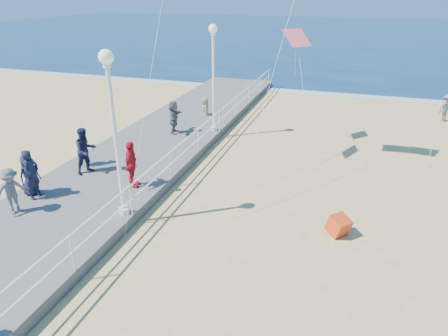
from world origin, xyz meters
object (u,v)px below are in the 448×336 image
(spectator_5, at_px, (174,117))
(beach_walker_a, at_px, (447,108))
(spectator_2, at_px, (11,191))
(lamp_post_far, at_px, (213,68))
(spectator_0, at_px, (32,174))
(box_kite, at_px, (338,227))
(lamp_post_mid, at_px, (113,120))
(spectator_4, at_px, (29,175))
(spectator_6, at_px, (83,147))
(spectator_7, at_px, (86,151))
(beach_walker_c, at_px, (205,110))
(spectator_3, at_px, (131,165))

(spectator_5, relative_size, beach_walker_a, 1.01)
(spectator_2, distance_m, beach_walker_a, 23.04)
(lamp_post_far, xyz_separation_m, spectator_0, (-3.59, -9.01, -2.35))
(spectator_2, xyz_separation_m, box_kite, (10.33, 2.60, -0.90))
(lamp_post_mid, relative_size, spectator_0, 2.92)
(box_kite, bearing_deg, lamp_post_far, 84.26)
(spectator_0, height_order, spectator_5, spectator_0)
(spectator_4, xyz_separation_m, spectator_6, (0.25, 2.81, 0.07))
(spectator_5, xyz_separation_m, box_kite, (8.67, -6.44, -0.95))
(spectator_7, xyz_separation_m, beach_walker_a, (15.24, 13.44, -0.50))
(lamp_post_mid, bearing_deg, spectator_2, -162.62)
(spectator_5, xyz_separation_m, beach_walker_c, (0.39, 3.52, -0.53))
(lamp_post_mid, relative_size, spectator_6, 3.15)
(lamp_post_mid, relative_size, spectator_2, 3.31)
(lamp_post_far, height_order, spectator_0, lamp_post_far)
(spectator_3, height_order, beach_walker_a, spectator_3)
(lamp_post_far, relative_size, spectator_5, 3.15)
(spectator_6, bearing_deg, spectator_0, -179.57)
(spectator_2, relative_size, box_kite, 2.68)
(spectator_4, bearing_deg, spectator_6, 6.53)
(spectator_2, bearing_deg, spectator_7, 18.50)
(lamp_post_far, bearing_deg, spectator_0, -111.71)
(lamp_post_far, xyz_separation_m, spectator_6, (-3.67, -6.02, -2.42))
(lamp_post_far, bearing_deg, spectator_4, -113.88)
(spectator_7, bearing_deg, box_kite, -70.33)
(spectator_2, relative_size, beach_walker_c, 1.12)
(lamp_post_mid, bearing_deg, beach_walker_a, 52.61)
(spectator_4, xyz_separation_m, beach_walker_c, (2.49, 11.30, -0.45))
(spectator_6, xyz_separation_m, beach_walker_a, (15.79, 12.88, -0.40))
(spectator_7, bearing_deg, spectator_4, -174.61)
(beach_walker_c, bearing_deg, spectator_3, -26.61)
(spectator_0, relative_size, beach_walker_c, 1.27)
(spectator_4, relative_size, beach_walker_c, 1.07)
(box_kite, bearing_deg, spectator_6, 123.82)
(spectator_0, bearing_deg, spectator_6, -6.51)
(spectator_4, bearing_deg, box_kite, -71.38)
(lamp_post_far, bearing_deg, spectator_7, -115.32)
(spectator_0, relative_size, spectator_3, 1.02)
(spectator_5, xyz_separation_m, spectator_7, (-1.30, -5.53, 0.10))
(lamp_post_far, xyz_separation_m, beach_walker_c, (-1.42, 2.47, -2.94))
(spectator_0, bearing_deg, spectator_4, 53.18)
(spectator_3, distance_m, beach_walker_a, 19.01)
(spectator_3, distance_m, beach_walker_c, 9.65)
(beach_walker_c, bearing_deg, lamp_post_far, -0.90)
(spectator_3, relative_size, spectator_4, 1.16)
(spectator_6, distance_m, beach_walker_a, 20.38)
(spectator_3, bearing_deg, spectator_7, 63.35)
(spectator_4, bearing_deg, spectator_2, -149.27)
(spectator_3, bearing_deg, spectator_4, 104.51)
(spectator_4, relative_size, spectator_7, 0.82)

